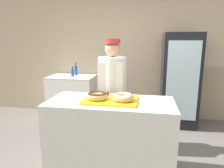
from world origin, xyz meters
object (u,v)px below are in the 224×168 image
Objects in this scene: brownie_back_right at (121,94)px; brownie_back_left at (105,94)px; donut_light_glaze at (123,97)px; bottle_blue_b at (73,73)px; donut_chocolate_glaze at (97,96)px; beverage_fridge at (180,80)px; bottle_blue at (76,70)px; chest_freezer at (73,97)px; baker_person at (112,93)px; serving_tray at (111,100)px.

brownie_back_left is at bearing 180.00° from brownie_back_right.
donut_light_glaze reaches higher than brownie_back_right.
brownie_back_left and brownie_back_right have the same top height.
bottle_blue_b is at bearing 123.48° from brownie_back_left.
brownie_back_right is at bearing 39.31° from donut_chocolate_glaze.
beverage_fridge reaches higher than bottle_blue.
chest_freezer is at bearing 119.31° from donut_chocolate_glaze.
beverage_fridge reaches higher than donut_chocolate_glaze.
donut_chocolate_glaze is 2.00m from bottle_blue_b.
chest_freezer is (-1.30, 1.78, -0.56)m from donut_light_glaze.
bottle_blue_b is (-1.27, 1.75, -0.02)m from donut_light_glaze.
beverage_fridge reaches higher than baker_person.
donut_chocolate_glaze is at bearing -60.69° from chest_freezer.
baker_person reaches higher than bottle_blue_b.
bottle_blue is (-1.27, 1.95, 0.00)m from donut_light_glaze.
bottle_blue reaches higher than brownie_back_left.
donut_chocolate_glaze reaches higher than brownie_back_left.
serving_tray is at bearing -56.55° from chest_freezer.
beverage_fridge reaches higher than brownie_back_right.
donut_light_glaze is at bearing -53.82° from chest_freezer.
donut_light_glaze is 0.32m from brownie_back_left.
beverage_fridge is at bearing 59.21° from serving_tray.
donut_chocolate_glaze is 3.12× the size of brownie_back_right.
brownie_back_left is 1.97m from chest_freezer.
baker_person reaches higher than donut_chocolate_glaze.
baker_person reaches higher than chest_freezer.
brownie_back_left is at bearing 75.21° from donut_chocolate_glaze.
brownie_back_right is 0.38× the size of bottle_blue_b.
bottle_blue is (-0.97, 1.95, 0.00)m from donut_chocolate_glaze.
bottle_blue is (0.03, 0.17, 0.56)m from chest_freezer.
donut_light_glaze is at bearing -116.46° from beverage_fridge.
baker_person is 1.57m from chest_freezer.
bottle_blue is at bearing 124.85° from brownie_back_right.
brownie_back_left is at bearing -56.52° from bottle_blue_b.
bottle_blue is (-1.02, 1.74, 0.03)m from brownie_back_left.
chest_freezer is at bearing 123.75° from brownie_back_left.
baker_person is at bearing 111.58° from brownie_back_right.
donut_light_glaze is at bearing 0.00° from donut_chocolate_glaze.
brownie_back_left is at bearing 120.48° from serving_tray.
brownie_back_right is at bearing 0.00° from brownie_back_left.
serving_tray is 0.37× the size of baker_person.
beverage_fridge is (1.03, 1.74, -0.07)m from serving_tray.
bottle_blue_b reaches higher than donut_chocolate_glaze.
brownie_back_left is (-0.10, 0.17, 0.03)m from serving_tray.
serving_tray is 7.88× the size of brownie_back_left.
donut_chocolate_glaze is 0.32m from brownie_back_right.
donut_chocolate_glaze is 0.21m from brownie_back_left.
donut_chocolate_glaze is at bearing 180.00° from donut_light_glaze.
bottle_blue_b is (-2.16, -0.02, 0.10)m from beverage_fridge.
baker_person is at bearing -50.93° from bottle_blue.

